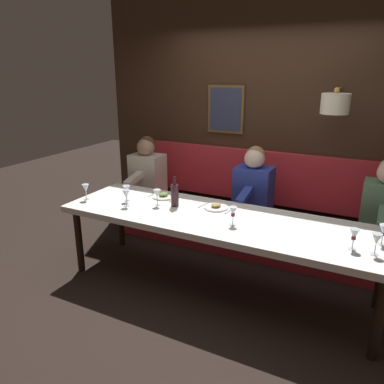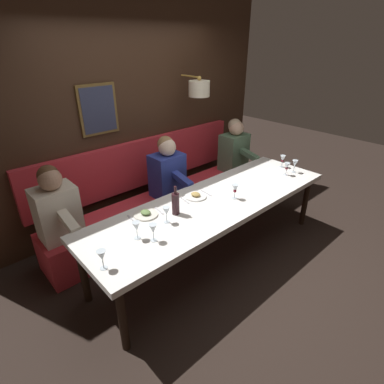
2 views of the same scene
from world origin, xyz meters
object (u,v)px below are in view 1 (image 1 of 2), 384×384
(diner_near, at_px, (253,184))
(wine_glass_2, at_px, (127,190))
(wine_glass_0, at_px, (233,212))
(wine_glass_3, at_px, (86,189))
(dining_table, at_px, (218,223))
(wine_glass_1, at_px, (354,235))
(wine_bottle, at_px, (175,195))
(wine_glass_6, at_px, (126,195))
(wine_glass_4, at_px, (384,231))
(wine_glass_7, at_px, (377,240))
(diner_middle, at_px, (147,170))
(wine_glass_5, at_px, (157,194))

(diner_near, height_order, wine_glass_2, diner_near)
(wine_glass_0, height_order, wine_glass_3, same)
(wine_glass_3, bearing_deg, dining_table, -82.80)
(wine_glass_1, bearing_deg, wine_bottle, 82.73)
(wine_glass_3, bearing_deg, wine_glass_6, -86.29)
(dining_table, relative_size, diner_near, 3.78)
(wine_glass_4, height_order, wine_glass_6, same)
(wine_bottle, bearing_deg, wine_glass_4, -90.78)
(wine_glass_4, distance_m, wine_glass_7, 0.21)
(wine_glass_1, bearing_deg, diner_near, 47.30)
(wine_glass_7, bearing_deg, diner_middle, 68.60)
(diner_near, xyz_separation_m, wine_glass_2, (-0.90, 1.05, 0.04))
(dining_table, bearing_deg, wine_bottle, 81.94)
(wine_glass_4, height_order, wine_glass_5, same)
(wine_glass_3, bearing_deg, wine_glass_7, -89.64)
(wine_glass_1, xyz_separation_m, wine_glass_5, (0.15, 1.81, 0.00))
(wine_glass_2, bearing_deg, wine_glass_5, -85.15)
(wine_glass_0, height_order, wine_bottle, wine_bottle)
(wine_glass_1, distance_m, wine_glass_4, 0.27)
(diner_near, distance_m, wine_glass_6, 1.41)
(wine_glass_1, relative_size, wine_bottle, 0.55)
(diner_middle, height_order, wine_glass_3, diner_middle)
(diner_near, distance_m, wine_glass_2, 1.38)
(wine_glass_5, bearing_deg, diner_middle, 38.61)
(wine_glass_2, relative_size, wine_glass_3, 1.00)
(wine_glass_1, relative_size, wine_glass_3, 1.00)
(wine_glass_6, relative_size, wine_glass_7, 1.00)
(diner_middle, height_order, wine_glass_4, diner_middle)
(wine_glass_0, xyz_separation_m, wine_glass_7, (-0.05, -1.12, 0.00))
(dining_table, xyz_separation_m, wine_glass_0, (-0.11, -0.19, 0.17))
(wine_glass_1, relative_size, wine_glass_4, 1.00)
(dining_table, distance_m, diner_middle, 1.62)
(wine_glass_5, distance_m, wine_bottle, 0.17)
(dining_table, height_order, diner_near, diner_near)
(diner_near, bearing_deg, diner_middle, 90.00)
(wine_glass_2, distance_m, wine_glass_4, 2.35)
(wine_bottle, bearing_deg, wine_glass_1, -97.27)
(wine_glass_1, xyz_separation_m, wine_glass_7, (-0.02, -0.15, 0.00))
(diner_near, relative_size, wine_glass_6, 4.82)
(dining_table, distance_m, wine_glass_2, 1.02)
(wine_glass_3, bearing_deg, diner_middle, -2.80)
(wine_glass_1, distance_m, wine_glass_6, 2.07)
(wine_glass_0, bearing_deg, wine_bottle, 75.04)
(wine_bottle, bearing_deg, wine_glass_2, 100.21)
(dining_table, relative_size, wine_bottle, 9.98)
(wine_glass_4, bearing_deg, wine_glass_3, 94.61)
(wine_glass_0, bearing_deg, wine_glass_5, 81.97)
(diner_middle, relative_size, wine_glass_2, 4.82)
(diner_middle, relative_size, wine_glass_5, 4.82)
(wine_glass_6, relative_size, wine_bottle, 0.55)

